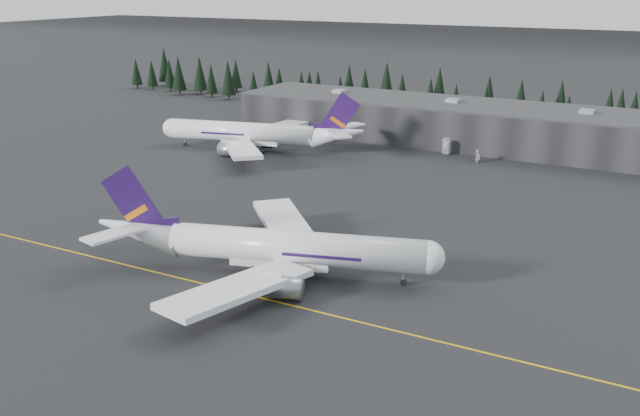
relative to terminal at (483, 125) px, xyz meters
The scene contains 8 objects.
ground 125.16m from the terminal, 90.00° to the right, with size 1400.00×1400.00×0.00m, color black.
taxiline 127.16m from the terminal, 90.00° to the right, with size 400.00×0.40×0.02m, color gold.
terminal is the anchor object (origin of this frame).
treeline 37.02m from the terminal, 90.00° to the left, with size 360.00×20.00×15.00m, color black.
jet_main 118.11m from the terminal, 91.69° to the right, with size 61.13×55.31×18.40m.
jet_parked 69.19m from the terminal, 145.03° to the right, with size 62.62×57.11×18.74m.
gse_vehicle_a 19.15m from the terminal, 107.23° to the right, with size 2.36×5.11×1.42m, color silver.
gse_vehicle_b 23.38m from the terminal, 76.22° to the right, with size 1.50×3.74×1.27m, color silver.
Camera 1 is at (60.30, -90.07, 49.46)m, focal length 40.00 mm.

